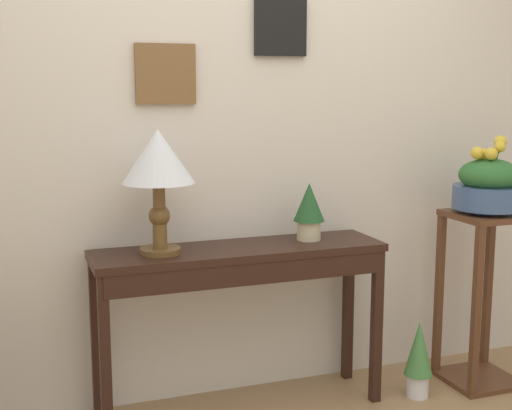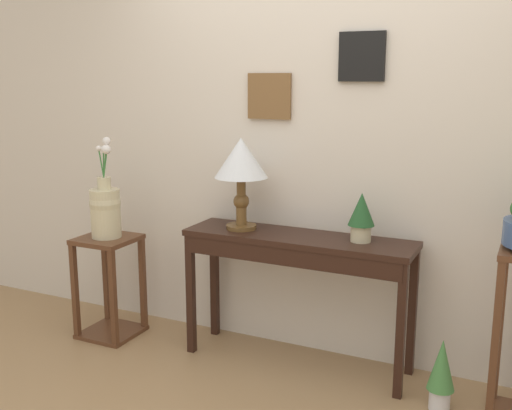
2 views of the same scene
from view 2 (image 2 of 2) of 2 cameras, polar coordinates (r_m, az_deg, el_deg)
The scene contains 7 objects.
back_wall_with_art at distance 3.63m, azimuth 6.73°, elevation 7.38°, with size 9.00×0.13×2.80m.
console_table at distance 3.51m, azimuth 3.82°, elevation -4.80°, with size 1.35×0.36×0.79m.
table_lamp at distance 3.57m, azimuth -1.41°, elevation 3.95°, with size 0.32×0.32×0.55m.
potted_plant_on_console at distance 3.38m, azimuth 9.88°, elevation -0.91°, with size 0.15×0.15×0.27m.
pedestal_stand_left at distance 4.13m, azimuth -13.60°, elevation -7.45°, with size 0.35×0.35×0.67m.
flower_vase_tall_left at distance 3.99m, azimuth -13.97°, elevation -0.15°, with size 0.20×0.20×0.64m.
potted_plant_floor at distance 3.33m, azimuth 17.02°, elevation -14.77°, with size 0.14×0.14×0.39m.
Camera 2 is at (1.17, -2.01, 1.68)m, focal length 42.56 mm.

